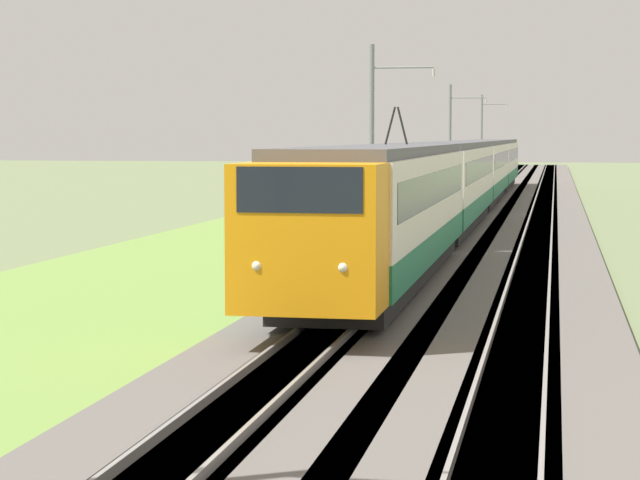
{
  "coord_description": "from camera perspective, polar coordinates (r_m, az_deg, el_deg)",
  "views": [
    {
      "loc": [
        -5.57,
        -4.49,
        4.26
      ],
      "look_at": [
        18.2,
        0.0,
        2.24
      ],
      "focal_mm": 70.0,
      "sensor_mm": 36.0,
      "label": 1
    }
  ],
  "objects": [
    {
      "name": "passenger_train",
      "position": [
        63.42,
        6.64,
        3.05
      ],
      "size": [
        82.51,
        2.9,
        5.1
      ],
      "rotation": [
        0.0,
        0.0,
        3.14
      ],
      "color": "orange",
      "rests_on": "ground"
    },
    {
      "name": "ballast_main",
      "position": [
        55.9,
        6.06,
        0.53
      ],
      "size": [
        240.0,
        4.4,
        0.3
      ],
      "color": "#605B56",
      "rests_on": "ground"
    },
    {
      "name": "catenary_mast_distant",
      "position": [
        121.07,
        7.42,
        4.73
      ],
      "size": [
        0.22,
        2.56,
        8.21
      ],
      "color": "slate",
      "rests_on": "ground"
    },
    {
      "name": "track_main",
      "position": [
        55.9,
        6.06,
        0.54
      ],
      "size": [
        240.0,
        1.57,
        0.45
      ],
      "color": "#4C4238",
      "rests_on": "ground"
    },
    {
      "name": "ballast_adjacent",
      "position": [
        55.73,
        10.01,
        0.47
      ],
      "size": [
        240.0,
        4.4,
        0.3
      ],
      "color": "#605B56",
      "rests_on": "ground"
    },
    {
      "name": "catenary_mast_far",
      "position": [
        84.74,
        5.99,
        4.57
      ],
      "size": [
        0.22,
        2.56,
        7.73
      ],
      "color": "slate",
      "rests_on": "ground"
    },
    {
      "name": "track_adjacent",
      "position": [
        55.73,
        10.01,
        0.48
      ],
      "size": [
        240.0,
        1.57,
        0.45
      ],
      "color": "#4C4238",
      "rests_on": "ground"
    },
    {
      "name": "catenary_mast_mid",
      "position": [
        48.54,
        2.44,
        4.5
      ],
      "size": [
        0.22,
        2.56,
        7.79
      ],
      "color": "slate",
      "rests_on": "ground"
    },
    {
      "name": "grass_verge",
      "position": [
        56.86,
        -0.78,
        0.54
      ],
      "size": [
        240.0,
        10.73,
        0.12
      ],
      "color": "olive",
      "rests_on": "ground"
    }
  ]
}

